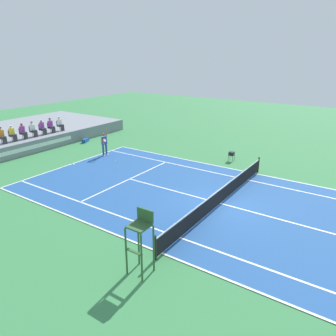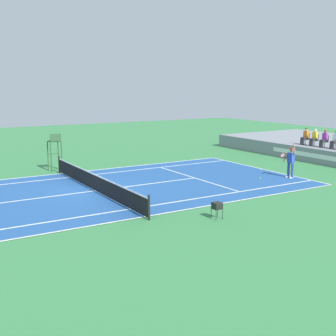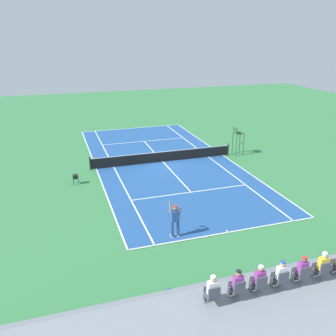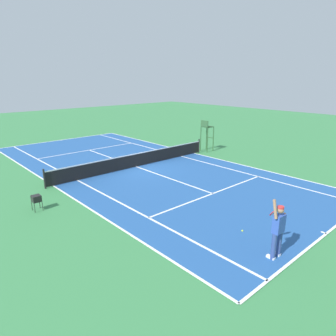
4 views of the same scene
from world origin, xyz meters
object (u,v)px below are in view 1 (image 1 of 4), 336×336
(spectator_seated_2, at_px, (23,131))
(spectator_seated_4, at_px, (42,128))
(umpire_chair, at_px, (141,234))
(spectator_seated_6, at_px, (60,124))
(spectator_seated_5, at_px, (51,126))
(spectator_seated_0, at_px, (2,136))
(tennis_ball, at_px, (115,161))
(ball_hopper, at_px, (232,153))
(spectator_seated_3, at_px, (33,129))
(equipment_bag, at_px, (86,140))
(tennis_player, at_px, (104,143))
(spectator_seated_1, at_px, (12,134))

(spectator_seated_2, relative_size, spectator_seated_4, 1.00)
(umpire_chair, bearing_deg, spectator_seated_6, 59.41)
(spectator_seated_6, distance_m, umpire_chair, 20.61)
(spectator_seated_5, bearing_deg, umpire_chair, -118.22)
(spectator_seated_0, bearing_deg, tennis_ball, -64.10)
(spectator_seated_0, distance_m, spectator_seated_5, 4.47)
(ball_hopper, bearing_deg, spectator_seated_3, 112.47)
(spectator_seated_4, distance_m, ball_hopper, 16.19)
(spectator_seated_0, height_order, spectator_seated_4, same)
(equipment_bag, relative_size, ball_hopper, 1.36)
(spectator_seated_2, bearing_deg, equipment_bag, -21.33)
(spectator_seated_5, relative_size, umpire_chair, 0.52)
(spectator_seated_2, distance_m, ball_hopper, 16.88)
(spectator_seated_3, xyz_separation_m, equipment_bag, (3.90, -1.88, -1.52))
(tennis_player, relative_size, umpire_chair, 0.85)
(spectator_seated_6, bearing_deg, spectator_seated_4, 180.00)
(spectator_seated_1, height_order, equipment_bag, spectator_seated_1)
(tennis_ball, xyz_separation_m, equipment_bag, (2.68, 6.18, 0.13))
(ball_hopper, bearing_deg, spectator_seated_6, 103.13)
(spectator_seated_2, relative_size, spectator_seated_3, 1.00)
(spectator_seated_4, relative_size, umpire_chair, 0.52)
(spectator_seated_0, distance_m, tennis_ball, 9.12)
(spectator_seated_2, relative_size, spectator_seated_5, 1.00)
(spectator_seated_6, height_order, tennis_player, spectator_seated_6)
(tennis_player, height_order, umpire_chair, umpire_chair)
(spectator_seated_4, bearing_deg, spectator_seated_5, 0.00)
(spectator_seated_2, height_order, tennis_player, spectator_seated_2)
(spectator_seated_1, distance_m, spectator_seated_5, 3.61)
(umpire_chair, bearing_deg, spectator_seated_1, 71.59)
(spectator_seated_3, xyz_separation_m, tennis_ball, (1.22, -8.07, -1.64))
(spectator_seated_2, distance_m, spectator_seated_4, 1.83)
(spectator_seated_6, height_order, equipment_bag, spectator_seated_6)
(spectator_seated_6, xyz_separation_m, ball_hopper, (3.55, -15.22, -1.11))
(spectator_seated_2, xyz_separation_m, spectator_seated_5, (2.70, 0.00, 0.00))
(spectator_seated_1, distance_m, ball_hopper, 17.29)
(spectator_seated_2, distance_m, spectator_seated_5, 2.70)
(spectator_seated_5, distance_m, equipment_bag, 3.22)
(equipment_bag, height_order, ball_hopper, ball_hopper)
(equipment_bag, xyz_separation_m, ball_hopper, (2.40, -13.34, 0.41))
(spectator_seated_4, height_order, tennis_ball, spectator_seated_4)
(tennis_player, bearing_deg, spectator_seated_0, 125.95)
(spectator_seated_1, distance_m, spectator_seated_4, 2.74)
(spectator_seated_3, relative_size, tennis_player, 0.61)
(spectator_seated_4, xyz_separation_m, spectator_seated_5, (0.88, 0.00, 0.00))
(umpire_chair, bearing_deg, spectator_seated_4, 64.03)
(spectator_seated_6, bearing_deg, tennis_player, -97.56)
(spectator_seated_6, relative_size, equipment_bag, 1.33)
(spectator_seated_1, xyz_separation_m, spectator_seated_4, (2.74, 0.00, 0.00))
(spectator_seated_4, bearing_deg, spectator_seated_2, 180.00)
(spectator_seated_5, height_order, equipment_bag, spectator_seated_5)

